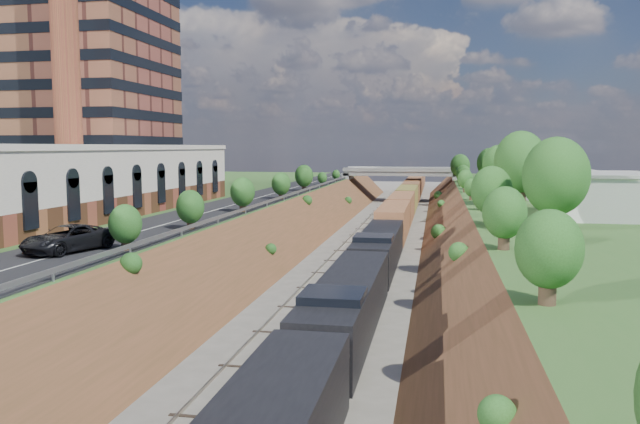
# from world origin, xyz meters

# --- Properties ---
(platform_left) EXTENTS (44.00, 180.00, 5.00)m
(platform_left) POSITION_xyz_m (-33.00, 60.00, 2.50)
(platform_left) COLOR #345D26
(platform_left) RESTS_ON ground
(embankment_left) EXTENTS (10.00, 180.00, 10.00)m
(embankment_left) POSITION_xyz_m (-11.00, 60.00, 0.00)
(embankment_left) COLOR brown
(embankment_left) RESTS_ON ground
(embankment_right) EXTENTS (10.00, 180.00, 10.00)m
(embankment_right) POSITION_xyz_m (11.00, 60.00, 0.00)
(embankment_right) COLOR brown
(embankment_right) RESTS_ON ground
(rail_left_track) EXTENTS (1.58, 180.00, 0.18)m
(rail_left_track) POSITION_xyz_m (-2.60, 60.00, 0.09)
(rail_left_track) COLOR gray
(rail_left_track) RESTS_ON ground
(rail_right_track) EXTENTS (1.58, 180.00, 0.18)m
(rail_right_track) POSITION_xyz_m (2.60, 60.00, 0.09)
(rail_right_track) COLOR gray
(rail_right_track) RESTS_ON ground
(road) EXTENTS (8.00, 180.00, 0.10)m
(road) POSITION_xyz_m (-15.50, 60.00, 5.05)
(road) COLOR black
(road) RESTS_ON platform_left
(guardrail) EXTENTS (0.10, 171.00, 0.70)m
(guardrail) POSITION_xyz_m (-11.40, 59.80, 5.55)
(guardrail) COLOR #99999E
(guardrail) RESTS_ON platform_left
(commercial_building) EXTENTS (14.30, 62.30, 7.00)m
(commercial_building) POSITION_xyz_m (-28.00, 38.00, 8.51)
(commercial_building) COLOR brown
(commercial_building) RESTS_ON platform_left
(highrise_tower) EXTENTS (22.00, 22.00, 53.90)m
(highrise_tower) POSITION_xyz_m (-44.00, 72.00, 32.88)
(highrise_tower) COLOR brown
(highrise_tower) RESTS_ON platform_left
(smokestack) EXTENTS (3.20, 3.20, 40.00)m
(smokestack) POSITION_xyz_m (-36.00, 56.00, 25.00)
(smokestack) COLOR brown
(smokestack) RESTS_ON platform_left
(overpass) EXTENTS (24.50, 8.30, 7.40)m
(overpass) POSITION_xyz_m (0.00, 122.00, 4.92)
(overpass) COLOR gray
(overpass) RESTS_ON ground
(white_building_near) EXTENTS (9.00, 12.00, 4.00)m
(white_building_near) POSITION_xyz_m (23.50, 52.00, 7.00)
(white_building_near) COLOR silver
(white_building_near) RESTS_ON platform_right
(white_building_far) EXTENTS (8.00, 10.00, 3.60)m
(white_building_far) POSITION_xyz_m (23.00, 74.00, 6.80)
(white_building_far) COLOR silver
(white_building_far) RESTS_ON platform_right
(tree_right_large) EXTENTS (5.25, 5.25, 7.61)m
(tree_right_large) POSITION_xyz_m (17.00, 40.00, 9.38)
(tree_right_large) COLOR #473323
(tree_right_large) RESTS_ON platform_right
(tree_left_crest) EXTENTS (2.45, 2.45, 3.55)m
(tree_left_crest) POSITION_xyz_m (-11.80, 20.00, 7.04)
(tree_left_crest) COLOR #473323
(tree_left_crest) RESTS_ON platform_left
(freight_train) EXTENTS (3.23, 181.36, 4.78)m
(freight_train) POSITION_xyz_m (2.60, 86.55, 2.74)
(freight_train) COLOR black
(freight_train) RESTS_ON ground
(suv) EXTENTS (4.39, 6.65, 1.70)m
(suv) POSITION_xyz_m (-15.59, 23.33, 5.95)
(suv) COLOR black
(suv) RESTS_ON road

